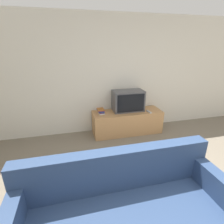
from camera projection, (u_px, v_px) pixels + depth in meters
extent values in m
cube|color=silver|center=(119.00, 76.00, 4.01)|extent=(9.00, 0.06, 2.60)
cube|color=tan|center=(127.00, 122.00, 4.12)|extent=(1.60, 0.53, 0.53)
cube|color=#4C4C51|center=(128.00, 101.00, 4.01)|extent=(0.70, 0.39, 0.47)
cube|color=black|center=(131.00, 103.00, 3.83)|extent=(0.62, 0.01, 0.39)
cube|color=navy|center=(117.00, 169.00, 1.92)|extent=(2.15, 0.17, 0.49)
cube|color=navy|center=(215.00, 202.00, 1.90)|extent=(0.14, 0.97, 0.69)
cube|color=silver|center=(102.00, 113.00, 3.88)|extent=(0.14, 0.16, 0.03)
cube|color=#7A3884|center=(101.00, 112.00, 3.87)|extent=(0.12, 0.16, 0.02)
cube|color=#23478E|center=(101.00, 111.00, 3.86)|extent=(0.13, 0.21, 0.02)
cube|color=#7A3884|center=(101.00, 110.00, 3.86)|extent=(0.15, 0.19, 0.03)
cube|color=#995623|center=(101.00, 109.00, 3.85)|extent=(0.15, 0.22, 0.02)
cube|color=#B7B7B7|center=(149.00, 112.00, 3.98)|extent=(0.06, 0.18, 0.02)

